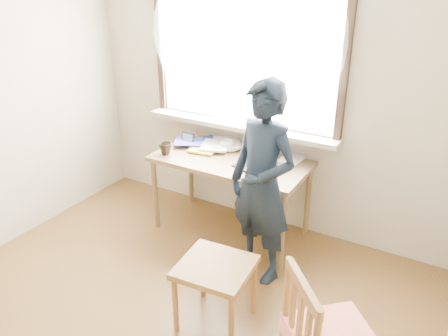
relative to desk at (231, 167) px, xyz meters
The scene contains 12 objects.
room_shell 1.74m from the desk, 85.76° to the right, with size 3.52×4.02×2.61m.
desk is the anchor object (origin of this frame).
laptop 0.30m from the desk, ahead, with size 0.36×0.32×0.21m.
mug_white 0.24m from the desk, 128.59° to the left, with size 0.12×0.12×0.09m, color white.
mug_dark 0.60m from the desk, 160.64° to the right, with size 0.11×0.11×0.11m, color black.
mouse 0.47m from the desk, 12.45° to the right, with size 0.10×0.07×0.04m, color black.
desk_clutter 0.33m from the desk, 141.23° to the left, with size 0.77×0.51×0.05m.
book_a 0.49m from the desk, 152.43° to the left, with size 0.21×0.28×0.03m, color white.
book_b 0.46m from the desk, 33.20° to the left, with size 0.18×0.24×0.02m, color white.
picture_frame 0.54m from the desk, 168.90° to the left, with size 0.14×0.02×0.11m.
work_chair 1.18m from the desk, 65.63° to the right, with size 0.50×0.48×0.48m.
person 0.65m from the desk, 39.68° to the right, with size 0.57×0.37×1.56m, color black.
Camera 1 is at (1.55, -1.39, 2.22)m, focal length 35.00 mm.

